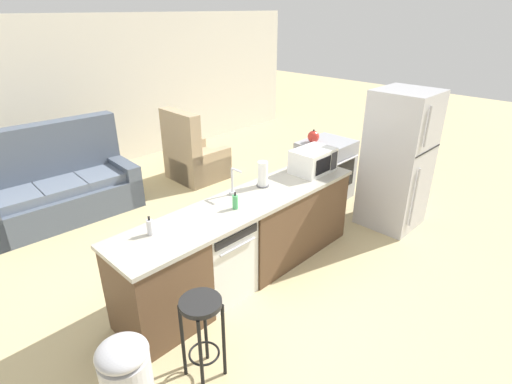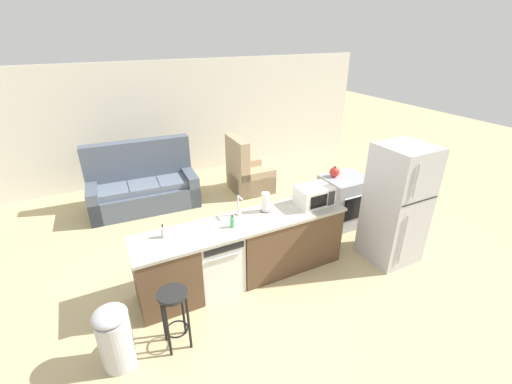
# 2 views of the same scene
# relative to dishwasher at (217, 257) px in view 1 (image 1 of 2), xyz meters

# --- Properties ---
(ground_plane) EXTENTS (24.00, 24.00, 0.00)m
(ground_plane) POSITION_rel_dishwasher_xyz_m (0.25, 0.00, -0.42)
(ground_plane) COLOR tan
(wall_back) EXTENTS (10.00, 0.06, 2.60)m
(wall_back) POSITION_rel_dishwasher_xyz_m (0.55, 4.20, 0.88)
(wall_back) COLOR silver
(wall_back) RESTS_ON ground_plane
(kitchen_counter) EXTENTS (2.94, 0.66, 0.90)m
(kitchen_counter) POSITION_rel_dishwasher_xyz_m (0.49, 0.00, -0.00)
(kitchen_counter) COLOR brown
(kitchen_counter) RESTS_ON ground_plane
(dishwasher) EXTENTS (0.58, 0.61, 0.84)m
(dishwasher) POSITION_rel_dishwasher_xyz_m (0.00, 0.00, 0.00)
(dishwasher) COLOR silver
(dishwasher) RESTS_ON ground_plane
(stove_range) EXTENTS (0.76, 0.68, 0.90)m
(stove_range) POSITION_rel_dishwasher_xyz_m (2.60, 0.55, 0.03)
(stove_range) COLOR #A8AAB2
(stove_range) RESTS_ON ground_plane
(refrigerator) EXTENTS (0.72, 0.73, 1.79)m
(refrigerator) POSITION_rel_dishwasher_xyz_m (2.60, -0.55, 0.47)
(refrigerator) COLOR #B7B7BC
(refrigerator) RESTS_ON ground_plane
(microwave) EXTENTS (0.50, 0.37, 0.28)m
(microwave) POSITION_rel_dishwasher_xyz_m (1.51, -0.00, 0.62)
(microwave) COLOR white
(microwave) RESTS_ON kitchen_counter
(sink_faucet) EXTENTS (0.07, 0.18, 0.30)m
(sink_faucet) POSITION_rel_dishwasher_xyz_m (0.42, 0.20, 0.61)
(sink_faucet) COLOR silver
(sink_faucet) RESTS_ON kitchen_counter
(paper_towel_roll) EXTENTS (0.14, 0.14, 0.28)m
(paper_towel_roll) POSITION_rel_dishwasher_xyz_m (0.80, 0.14, 0.62)
(paper_towel_roll) COLOR #4C4C51
(paper_towel_roll) RESTS_ON kitchen_counter
(soap_bottle) EXTENTS (0.06, 0.06, 0.18)m
(soap_bottle) POSITION_rel_dishwasher_xyz_m (0.22, -0.04, 0.55)
(soap_bottle) COLOR #4CB266
(soap_bottle) RESTS_ON kitchen_counter
(dish_soap_bottle) EXTENTS (0.06, 0.06, 0.18)m
(dish_soap_bottle) POSITION_rel_dishwasher_xyz_m (-0.62, 0.12, 0.55)
(dish_soap_bottle) COLOR silver
(dish_soap_bottle) RESTS_ON kitchen_counter
(kettle) EXTENTS (0.21, 0.17, 0.19)m
(kettle) POSITION_rel_dishwasher_xyz_m (2.43, 0.68, 0.56)
(kettle) COLOR red
(kettle) RESTS_ON stove_range
(bar_stool) EXTENTS (0.32, 0.32, 0.74)m
(bar_stool) POSITION_rel_dishwasher_xyz_m (-0.75, -0.71, 0.11)
(bar_stool) COLOR black
(bar_stool) RESTS_ON ground_plane
(couch) EXTENTS (2.05, 1.01, 1.27)m
(couch) POSITION_rel_dishwasher_xyz_m (-0.44, 2.89, -0.03)
(couch) COLOR #515B6B
(couch) RESTS_ON ground_plane
(armchair) EXTENTS (0.82, 0.87, 1.20)m
(armchair) POSITION_rel_dishwasher_xyz_m (1.66, 2.57, -0.07)
(armchair) COLOR tan
(armchair) RESTS_ON ground_plane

